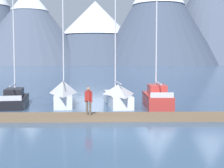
# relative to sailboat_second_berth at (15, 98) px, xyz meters

# --- Properties ---
(ground_plane) EXTENTS (700.00, 700.00, 0.00)m
(ground_plane) POSITION_rel_sailboat_second_berth_xyz_m (7.59, -10.33, -0.53)
(ground_plane) COLOR #38567A
(mountain_central_massif) EXTENTS (68.36, 68.36, 43.78)m
(mountain_central_massif) POSITION_rel_sailboat_second_berth_xyz_m (-34.90, 165.72, 21.78)
(mountain_central_massif) COLOR #4C566B
(mountain_central_massif) RESTS_ON ground
(mountain_shoulder_ridge) EXTENTS (73.85, 73.85, 38.47)m
(mountain_shoulder_ridge) POSITION_rel_sailboat_second_berth_xyz_m (2.39, 177.98, 19.99)
(mountain_shoulder_ridge) COLOR #424C60
(mountain_shoulder_ridge) RESTS_ON ground
(mountain_east_summit) EXTENTS (70.43, 70.43, 58.13)m
(mountain_east_summit) POSITION_rel_sailboat_second_berth_xyz_m (39.10, 165.76, 29.74)
(mountain_east_summit) COLOR #424C60
(mountain_east_summit) RESTS_ON ground
(mountain_rear_spur) EXTENTS (75.79, 75.79, 67.67)m
(mountain_rear_spur) POSITION_rel_sailboat_second_berth_xyz_m (77.00, 183.22, 34.38)
(mountain_rear_spur) COLOR #4C566B
(mountain_rear_spur) RESTS_ON ground
(dock) EXTENTS (26.97, 2.17, 0.30)m
(dock) POSITION_rel_sailboat_second_berth_xyz_m (7.59, -6.33, -0.38)
(dock) COLOR brown
(dock) RESTS_ON ground
(sailboat_second_berth) EXTENTS (2.58, 6.41, 8.78)m
(sailboat_second_berth) POSITION_rel_sailboat_second_berth_xyz_m (0.00, 0.00, 0.00)
(sailboat_second_berth) COLOR black
(sailboat_second_berth) RESTS_ON ground
(sailboat_mid_dock_port) EXTENTS (2.03, 6.98, 9.02)m
(sailboat_mid_dock_port) POSITION_rel_sailboat_second_berth_xyz_m (3.83, 0.33, 0.41)
(sailboat_mid_dock_port) COLOR silver
(sailboat_mid_dock_port) RESTS_ON ground
(sailboat_mid_dock_starboard) EXTENTS (2.30, 7.26, 8.61)m
(sailboat_mid_dock_starboard) POSITION_rel_sailboat_second_berth_xyz_m (8.11, 0.15, 0.27)
(sailboat_mid_dock_starboard) COLOR white
(sailboat_mid_dock_starboard) RESTS_ON ground
(sailboat_far_berth) EXTENTS (1.91, 5.94, 8.15)m
(sailboat_far_berth) POSITION_rel_sailboat_second_berth_xyz_m (11.07, -1.20, 0.15)
(sailboat_far_berth) COLOR #B2332D
(sailboat_far_berth) RESTS_ON ground
(person_on_dock) EXTENTS (0.46, 0.42, 1.69)m
(person_on_dock) POSITION_rel_sailboat_second_berth_xyz_m (6.12, -6.54, 0.73)
(person_on_dock) COLOR brown
(person_on_dock) RESTS_ON dock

